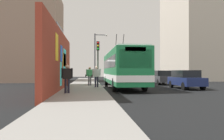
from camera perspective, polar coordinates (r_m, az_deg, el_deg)
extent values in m
plane|color=black|center=(20.76, -2.72, -4.46)|extent=(80.00, 80.00, 0.00)
cube|color=gray|center=(20.72, -7.15, -4.26)|extent=(48.00, 3.20, 0.15)
cube|color=maroon|center=(16.62, -13.48, 2.25)|extent=(13.58, 0.30, 4.48)
cube|color=#33D8E5|center=(16.12, -13.14, -0.99)|extent=(0.91, 0.02, 1.71)
cube|color=yellow|center=(18.41, -12.25, 2.54)|extent=(2.12, 0.02, 1.05)
cube|color=green|center=(22.15, -11.20, -1.55)|extent=(0.91, 0.02, 1.54)
cube|color=blue|center=(16.47, -13.00, 4.21)|extent=(1.07, 0.02, 1.18)
cube|color=#33D8E5|center=(18.61, -12.18, 2.69)|extent=(1.95, 0.02, 1.70)
cube|color=yellow|center=(14.22, -14.13, 5.76)|extent=(1.06, 0.02, 1.68)
cube|color=gray|center=(34.36, -19.62, 7.79)|extent=(8.83, 7.49, 12.68)
cube|color=black|center=(33.45, -13.33, 4.65)|extent=(7.50, 0.04, 1.10)
cube|color=black|center=(33.88, -13.32, 10.05)|extent=(7.50, 0.04, 1.10)
cube|color=#B2A899|center=(41.34, 20.70, 11.72)|extent=(12.68, 8.15, 20.24)
cube|color=black|center=(42.52, 25.66, 3.61)|extent=(10.78, 0.04, 1.10)
cube|color=black|center=(42.86, 25.65, 7.88)|extent=(10.78, 0.04, 1.10)
cube|color=black|center=(43.43, 25.63, 12.06)|extent=(10.78, 0.04, 1.10)
cube|color=black|center=(44.23, 25.62, 16.11)|extent=(10.78, 0.04, 1.10)
cube|color=#19723F|center=(19.93, 2.62, 0.59)|extent=(11.67, 2.50, 2.73)
cube|color=silver|center=(20.00, 2.62, 4.67)|extent=(11.20, 2.30, 0.12)
cube|color=white|center=(19.93, 2.62, -1.75)|extent=(11.69, 2.52, 0.44)
cube|color=black|center=(14.23, 6.14, 2.89)|extent=(0.04, 2.12, 1.23)
cube|color=black|center=(19.94, 2.62, 1.77)|extent=(10.73, 2.53, 0.87)
cube|color=orange|center=(14.29, 6.13, 5.44)|extent=(0.06, 1.37, 0.28)
cylinder|color=black|center=(21.86, 2.84, 6.46)|extent=(1.43, 0.06, 2.00)
cylinder|color=black|center=(21.77, 1.00, 6.49)|extent=(1.43, 0.06, 2.00)
cylinder|color=black|center=(16.52, 8.46, -3.77)|extent=(1.00, 0.28, 1.00)
cylinder|color=black|center=(16.11, 0.64, -3.86)|extent=(1.00, 0.28, 1.00)
cylinder|color=black|center=(23.81, 3.96, -2.73)|extent=(1.00, 0.28, 1.00)
cylinder|color=black|center=(23.53, -1.47, -2.76)|extent=(1.00, 0.28, 1.00)
cube|color=navy|center=(19.65, 18.65, -2.77)|extent=(4.09, 1.74, 0.66)
cube|color=black|center=(19.71, 18.54, -0.94)|extent=(2.45, 1.56, 0.60)
cylinder|color=black|center=(18.81, 22.50, -3.88)|extent=(0.64, 0.22, 0.64)
cylinder|color=black|center=(18.13, 18.22, -4.03)|extent=(0.64, 0.22, 0.64)
cylinder|color=black|center=(21.21, 19.01, -3.49)|extent=(0.64, 0.22, 0.64)
cylinder|color=black|center=(20.61, 15.13, -3.59)|extent=(0.64, 0.22, 0.64)
cube|color=#38383D|center=(25.63, 12.64, -2.22)|extent=(4.48, 1.76, 0.66)
cube|color=black|center=(25.70, 12.57, -0.81)|extent=(2.69, 1.58, 0.60)
cylinder|color=black|center=(24.52, 15.47, -3.07)|extent=(0.64, 0.22, 0.64)
cylinder|color=black|center=(23.99, 12.01, -3.13)|extent=(0.64, 0.22, 0.64)
cylinder|color=black|center=(27.29, 13.19, -2.80)|extent=(0.64, 0.22, 0.64)
cylinder|color=black|center=(26.82, 10.05, -2.84)|extent=(0.64, 0.22, 0.64)
cylinder|color=#1E1E2D|center=(18.57, -3.77, -3.12)|extent=(0.14, 0.14, 0.88)
cylinder|color=#1E1E2D|center=(18.56, -4.32, -3.12)|extent=(0.14, 0.14, 0.88)
cube|color=silver|center=(18.55, -4.05, -0.75)|extent=(0.22, 0.51, 0.66)
cylinder|color=silver|center=(18.56, -3.10, -0.65)|extent=(0.09, 0.09, 0.63)
cylinder|color=silver|center=(18.54, -4.99, -0.65)|extent=(0.09, 0.09, 0.63)
sphere|color=beige|center=(18.55, -4.05, 0.64)|extent=(0.24, 0.24, 0.24)
cube|color=black|center=(18.54, -5.21, -1.61)|extent=(0.14, 0.10, 0.24)
cylinder|color=#595960|center=(20.94, -5.57, -2.83)|extent=(0.14, 0.14, 0.86)
cylinder|color=#595960|center=(20.94, -6.05, -2.83)|extent=(0.14, 0.14, 0.86)
cube|color=#338C4C|center=(20.92, -5.81, -0.76)|extent=(0.22, 0.50, 0.65)
cylinder|color=#338C4C|center=(20.92, -4.98, -0.67)|extent=(0.09, 0.09, 0.62)
cylinder|color=#338C4C|center=(20.92, -6.64, -0.67)|extent=(0.09, 0.09, 0.62)
sphere|color=#936B4C|center=(20.92, -5.81, 0.45)|extent=(0.23, 0.23, 0.23)
cube|color=black|center=(20.92, -6.83, -1.51)|extent=(0.14, 0.10, 0.24)
cylinder|color=#1E1E2D|center=(13.78, -11.24, -4.10)|extent=(0.14, 0.14, 0.87)
cylinder|color=#1E1E2D|center=(13.80, -11.97, -4.10)|extent=(0.14, 0.14, 0.87)
cube|color=black|center=(13.76, -11.60, -0.94)|extent=(0.22, 0.51, 0.65)
cylinder|color=black|center=(13.73, -10.34, -0.81)|extent=(0.09, 0.09, 0.62)
cylinder|color=black|center=(13.79, -12.85, -0.80)|extent=(0.09, 0.09, 0.62)
sphere|color=tan|center=(13.76, -11.60, 0.90)|extent=(0.24, 0.24, 0.24)
cylinder|color=#2D382D|center=(20.82, -3.70, 1.72)|extent=(0.14, 0.14, 4.18)
cube|color=black|center=(20.72, -3.67, 6.28)|extent=(0.20, 0.28, 0.84)
sphere|color=red|center=(20.65, -3.66, 7.09)|extent=(0.18, 0.18, 0.18)
sphere|color=yellow|center=(20.62, -3.66, 6.32)|extent=(0.18, 0.18, 0.18)
sphere|color=green|center=(20.59, -3.66, 5.54)|extent=(0.18, 0.18, 0.18)
cylinder|color=#4C4C51|center=(27.78, -4.48, 3.19)|extent=(0.18, 0.18, 6.11)
cylinder|color=#4C4C51|center=(28.14, -2.98, 9.11)|extent=(0.10, 1.46, 0.10)
ellipsoid|color=silver|center=(28.18, -1.48, 8.99)|extent=(0.44, 0.28, 0.20)
cylinder|color=black|center=(22.28, -1.40, -4.17)|extent=(1.62, 1.62, 0.00)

